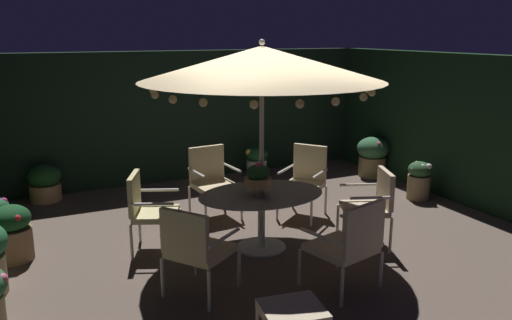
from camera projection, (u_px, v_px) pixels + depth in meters
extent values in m
cube|color=brown|center=(269.00, 244.00, 6.62)|extent=(7.47, 7.31, 0.02)
cube|color=black|center=(184.00, 115.00, 9.41)|extent=(7.47, 0.30, 2.32)
cube|color=black|center=(481.00, 132.00, 7.82)|extent=(0.30, 7.31, 2.32)
cylinder|color=silver|center=(261.00, 247.00, 6.47)|extent=(0.61, 0.61, 0.03)
cylinder|color=silver|center=(261.00, 222.00, 6.39)|extent=(0.09, 0.09, 0.70)
ellipsoid|color=#8F959A|center=(261.00, 194.00, 6.31)|extent=(1.58, 1.18, 0.03)
cylinder|color=silver|center=(262.00, 162.00, 6.21)|extent=(0.06, 0.06, 2.22)
cone|color=tan|center=(262.00, 64.00, 5.93)|extent=(2.86, 2.86, 0.40)
sphere|color=silver|center=(262.00, 42.00, 5.87)|extent=(0.07, 0.07, 0.07)
sphere|color=#F9DB8C|center=(349.00, 85.00, 6.55)|extent=(0.08, 0.08, 0.08)
sphere|color=#F9DB8C|center=(324.00, 82.00, 6.89)|extent=(0.08, 0.08, 0.08)
sphere|color=#F9DB8C|center=(301.00, 81.00, 7.09)|extent=(0.08, 0.08, 0.08)
sphere|color=#F9DB8C|center=(272.00, 80.00, 7.21)|extent=(0.08, 0.08, 0.08)
sphere|color=#F9DB8C|center=(238.00, 81.00, 7.18)|extent=(0.08, 0.08, 0.08)
sphere|color=#F9DB8C|center=(204.00, 82.00, 6.96)|extent=(0.08, 0.08, 0.08)
sphere|color=#F9DB8C|center=(184.00, 84.00, 6.73)|extent=(0.08, 0.08, 0.08)
sphere|color=#F9DB8C|center=(164.00, 87.00, 6.35)|extent=(0.08, 0.08, 0.08)
sphere|color=#F9DB8C|center=(153.00, 91.00, 5.91)|extent=(0.08, 0.08, 0.08)
sphere|color=#F9DB8C|center=(155.00, 95.00, 5.52)|extent=(0.08, 0.08, 0.08)
sphere|color=#F9DB8C|center=(173.00, 99.00, 5.15)|extent=(0.08, 0.08, 0.08)
sphere|color=#F9DB8C|center=(203.00, 103.00, 4.92)|extent=(0.08, 0.08, 0.08)
sphere|color=#F9DB8C|center=(254.00, 105.00, 4.79)|extent=(0.08, 0.08, 0.08)
sphere|color=#F9DB8C|center=(300.00, 104.00, 4.83)|extent=(0.08, 0.08, 0.08)
sphere|color=#F9DB8C|center=(336.00, 102.00, 5.00)|extent=(0.08, 0.08, 0.08)
sphere|color=#F9DB8C|center=(363.00, 97.00, 5.33)|extent=(0.08, 0.08, 0.08)
sphere|color=#F9DB8C|center=(372.00, 93.00, 5.74)|extent=(0.08, 0.08, 0.08)
sphere|color=#F9DB8C|center=(368.00, 89.00, 6.05)|extent=(0.08, 0.08, 0.08)
cylinder|color=tan|center=(258.00, 191.00, 6.18)|extent=(0.15, 0.15, 0.11)
cylinder|color=tan|center=(258.00, 182.00, 6.15)|extent=(0.33, 0.33, 0.12)
ellipsoid|color=#1D4727|center=(258.00, 172.00, 6.12)|extent=(0.29, 0.29, 0.18)
sphere|color=#BC3976|center=(258.00, 167.00, 6.11)|extent=(0.10, 0.10, 0.10)
cylinder|color=silver|center=(195.00, 257.00, 5.71)|extent=(0.04, 0.04, 0.43)
cylinder|color=silver|center=(239.00, 269.00, 5.44)|extent=(0.04, 0.04, 0.43)
cylinder|color=silver|center=(162.00, 278.00, 5.23)|extent=(0.04, 0.04, 0.43)
cylinder|color=silver|center=(209.00, 291.00, 4.96)|extent=(0.04, 0.04, 0.43)
cube|color=beige|center=(201.00, 251.00, 5.27)|extent=(0.77, 0.78, 0.07)
cube|color=beige|center=(184.00, 235.00, 4.98)|extent=(0.37, 0.48, 0.47)
cylinder|color=silver|center=(178.00, 227.00, 5.36)|extent=(0.46, 0.34, 0.04)
cylinder|color=silver|center=(224.00, 238.00, 5.09)|extent=(0.46, 0.34, 0.04)
cylinder|color=beige|center=(299.00, 267.00, 5.50)|extent=(0.04, 0.04, 0.40)
cylinder|color=beige|center=(338.00, 252.00, 5.88)|extent=(0.04, 0.04, 0.40)
cylinder|color=beige|center=(342.00, 288.00, 5.05)|extent=(0.04, 0.04, 0.40)
cylinder|color=beige|center=(381.00, 270.00, 5.43)|extent=(0.04, 0.04, 0.40)
cube|color=beige|center=(341.00, 248.00, 5.41)|extent=(0.73, 0.71, 0.07)
cube|color=beige|center=(364.00, 229.00, 5.12)|extent=(0.58, 0.20, 0.51)
cylinder|color=beige|center=(321.00, 237.00, 5.17)|extent=(0.18, 0.56, 0.04)
cylinder|color=beige|center=(361.00, 223.00, 5.55)|extent=(0.18, 0.56, 0.04)
cylinder|color=beige|center=(348.00, 237.00, 6.23)|extent=(0.04, 0.04, 0.46)
cylinder|color=beige|center=(338.00, 221.00, 6.76)|extent=(0.04, 0.04, 0.46)
cylinder|color=beige|center=(391.00, 236.00, 6.27)|extent=(0.04, 0.04, 0.46)
cylinder|color=beige|center=(377.00, 220.00, 6.79)|extent=(0.04, 0.04, 0.46)
cube|color=beige|center=(364.00, 209.00, 6.45)|extent=(0.68, 0.69, 0.07)
cube|color=beige|center=(385.00, 188.00, 6.40)|extent=(0.24, 0.51, 0.45)
cylinder|color=beige|center=(371.00, 198.00, 6.13)|extent=(0.49, 0.22, 0.04)
cylinder|color=beige|center=(359.00, 185.00, 6.65)|extent=(0.49, 0.22, 0.04)
cylinder|color=silver|center=(311.00, 211.00, 7.17)|extent=(0.04, 0.04, 0.43)
cylinder|color=silver|center=(277.00, 206.00, 7.41)|extent=(0.04, 0.04, 0.43)
cylinder|color=silver|center=(326.00, 200.00, 7.66)|extent=(0.04, 0.04, 0.43)
cylinder|color=silver|center=(293.00, 195.00, 7.90)|extent=(0.04, 0.04, 0.43)
cube|color=beige|center=(302.00, 186.00, 7.47)|extent=(0.75, 0.75, 0.07)
cube|color=beige|center=(310.00, 162.00, 7.63)|extent=(0.35, 0.44, 0.53)
cylinder|color=silver|center=(320.00, 174.00, 7.30)|extent=(0.46, 0.35, 0.04)
cylinder|color=silver|center=(286.00, 169.00, 7.54)|extent=(0.46, 0.35, 0.04)
cylinder|color=silver|center=(242.00, 205.00, 7.41)|extent=(0.04, 0.04, 0.44)
cylinder|color=silver|center=(206.00, 212.00, 7.13)|extent=(0.04, 0.04, 0.44)
cylinder|color=silver|center=(224.00, 195.00, 7.87)|extent=(0.04, 0.04, 0.44)
cylinder|color=silver|center=(190.00, 201.00, 7.59)|extent=(0.04, 0.04, 0.44)
cube|color=beige|center=(215.00, 186.00, 7.44)|extent=(0.61, 0.60, 0.07)
cube|color=beige|center=(207.00, 163.00, 7.59)|extent=(0.55, 0.11, 0.51)
cylinder|color=silver|center=(232.00, 167.00, 7.52)|extent=(0.09, 0.53, 0.04)
cylinder|color=silver|center=(196.00, 173.00, 7.24)|extent=(0.09, 0.53, 0.04)
cylinder|color=beige|center=(181.00, 225.00, 6.65)|extent=(0.04, 0.04, 0.44)
cylinder|color=beige|center=(176.00, 242.00, 6.11)|extent=(0.04, 0.04, 0.44)
cylinder|color=beige|center=(140.00, 226.00, 6.63)|extent=(0.04, 0.04, 0.44)
cylinder|color=beige|center=(131.00, 243.00, 6.09)|extent=(0.04, 0.04, 0.44)
cube|color=beige|center=(156.00, 214.00, 6.31)|extent=(0.69, 0.70, 0.07)
cube|color=beige|center=(134.00, 193.00, 6.23)|extent=(0.26, 0.51, 0.47)
cylinder|color=beige|center=(159.00, 190.00, 6.52)|extent=(0.48, 0.23, 0.04)
cylinder|color=beige|center=(152.00, 204.00, 5.99)|extent=(0.48, 0.23, 0.04)
cylinder|color=silver|center=(309.00, 316.00, 4.61)|extent=(0.03, 0.03, 0.34)
cube|color=beige|center=(293.00, 311.00, 4.29)|extent=(0.57, 0.53, 0.08)
sphere|color=#D65D7D|center=(2.00, 279.00, 4.57)|extent=(0.11, 0.11, 0.11)
cylinder|color=tan|center=(46.00, 192.00, 8.29)|extent=(0.49, 0.49, 0.27)
ellipsoid|color=#1D491F|center=(44.00, 176.00, 8.23)|extent=(0.52, 0.52, 0.36)
sphere|color=red|center=(52.00, 170.00, 8.29)|extent=(0.06, 0.06, 0.06)
sphere|color=#CA263F|center=(47.00, 168.00, 8.32)|extent=(0.07, 0.07, 0.07)
sphere|color=red|center=(40.00, 174.00, 8.31)|extent=(0.09, 0.09, 0.09)
sphere|color=red|center=(36.00, 175.00, 8.15)|extent=(0.09, 0.09, 0.09)
sphere|color=red|center=(40.00, 173.00, 8.08)|extent=(0.08, 0.08, 0.08)
sphere|color=red|center=(48.00, 172.00, 8.15)|extent=(0.07, 0.07, 0.07)
sphere|color=#A62971|center=(4.00, 201.00, 6.79)|extent=(0.10, 0.10, 0.10)
sphere|color=#C02C75|center=(1.00, 202.00, 6.84)|extent=(0.09, 0.09, 0.09)
cylinder|color=olive|center=(418.00, 187.00, 8.35)|extent=(0.36, 0.36, 0.40)
ellipsoid|color=#2D512E|center=(420.00, 169.00, 8.27)|extent=(0.37, 0.37, 0.26)
sphere|color=silver|center=(428.00, 166.00, 8.28)|extent=(0.09, 0.09, 0.09)
sphere|color=beige|center=(417.00, 163.00, 8.38)|extent=(0.06, 0.06, 0.06)
sphere|color=beige|center=(412.00, 166.00, 8.36)|extent=(0.07, 0.07, 0.07)
sphere|color=silver|center=(413.00, 169.00, 8.21)|extent=(0.07, 0.07, 0.07)
sphere|color=silver|center=(423.00, 167.00, 8.16)|extent=(0.09, 0.09, 0.09)
sphere|color=silver|center=(429.00, 167.00, 8.15)|extent=(0.09, 0.09, 0.09)
cylinder|color=#806143|center=(13.00, 244.00, 6.10)|extent=(0.44, 0.44, 0.40)
ellipsoid|color=#16431F|center=(10.00, 218.00, 6.02)|extent=(0.45, 0.45, 0.32)
sphere|color=red|center=(20.00, 210.00, 6.06)|extent=(0.08, 0.08, 0.08)
sphere|color=red|center=(18.00, 212.00, 6.21)|extent=(0.07, 0.07, 0.07)
sphere|color=red|center=(5.00, 209.00, 6.10)|extent=(0.09, 0.09, 0.09)
sphere|color=red|center=(0.00, 221.00, 5.89)|extent=(0.08, 0.08, 0.08)
sphere|color=red|center=(17.00, 218.00, 5.89)|extent=(0.08, 0.08, 0.08)
cylinder|color=olive|center=(372.00, 166.00, 9.69)|extent=(0.50, 0.50, 0.37)
ellipsoid|color=#32653E|center=(373.00, 148.00, 9.61)|extent=(0.59, 0.59, 0.42)
sphere|color=#D2447C|center=(379.00, 142.00, 9.67)|extent=(0.06, 0.06, 0.06)
sphere|color=#D94C70|center=(368.00, 145.00, 9.72)|extent=(0.11, 0.11, 0.11)
sphere|color=#DE5177|center=(365.00, 143.00, 9.53)|extent=(0.07, 0.07, 0.07)
sphere|color=#E8456B|center=(379.00, 144.00, 9.37)|extent=(0.08, 0.08, 0.08)
cylinder|color=beige|center=(257.00, 169.00, 9.59)|extent=(0.37, 0.37, 0.34)
ellipsoid|color=#1B4921|center=(257.00, 154.00, 9.52)|extent=(0.41, 0.41, 0.29)
sphere|color=#F3C65A|center=(263.00, 150.00, 9.59)|extent=(0.09, 0.09, 0.09)
sphere|color=#F8C155|center=(253.00, 151.00, 9.66)|extent=(0.08, 0.08, 0.08)
sphere|color=#EED44D|center=(249.00, 152.00, 9.42)|extent=(0.11, 0.11, 0.11)
sphere|color=yellow|center=(261.00, 153.00, 9.41)|extent=(0.07, 0.07, 0.07)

